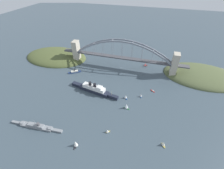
{
  "coord_description": "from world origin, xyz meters",
  "views": [
    {
      "loc": [
        -67.77,
        308.78,
        194.41
      ],
      "look_at": [
        0.0,
        79.37,
        8.0
      ],
      "focal_mm": 24.65,
      "sensor_mm": 36.0,
      "label": 1
    }
  ],
  "objects_px": {
    "ocean_liner": "(94,89)",
    "small_boat_5": "(126,97)",
    "small_boat_2": "(126,106)",
    "small_boat_1": "(141,95)",
    "seaplane_taxiing_near_bridge": "(145,65)",
    "harbor_arch_bridge": "(122,57)",
    "small_boat_3": "(153,91)",
    "harbor_ferry_steamer": "(75,72)",
    "small_boat_6": "(107,131)",
    "naval_cruiser": "(37,126)",
    "small_boat_0": "(163,144)",
    "small_boat_4": "(76,144)"
  },
  "relations": [
    {
      "from": "small_boat_2",
      "to": "ocean_liner",
      "type": "bearing_deg",
      "value": -20.02
    },
    {
      "from": "small_boat_0",
      "to": "harbor_arch_bridge",
      "type": "bearing_deg",
      "value": -60.33
    },
    {
      "from": "small_boat_2",
      "to": "small_boat_5",
      "type": "bearing_deg",
      "value": -74.55
    },
    {
      "from": "seaplane_taxiing_near_bridge",
      "to": "small_boat_2",
      "type": "height_order",
      "value": "small_boat_2"
    },
    {
      "from": "harbor_arch_bridge",
      "to": "small_boat_2",
      "type": "relative_size",
      "value": 25.0
    },
    {
      "from": "seaplane_taxiing_near_bridge",
      "to": "small_boat_3",
      "type": "height_order",
      "value": "seaplane_taxiing_near_bridge"
    },
    {
      "from": "naval_cruiser",
      "to": "small_boat_3",
      "type": "distance_m",
      "value": 210.64
    },
    {
      "from": "harbor_ferry_steamer",
      "to": "small_boat_6",
      "type": "distance_m",
      "value": 177.39
    },
    {
      "from": "naval_cruiser",
      "to": "harbor_ferry_steamer",
      "type": "distance_m",
      "value": 152.6
    },
    {
      "from": "harbor_ferry_steamer",
      "to": "seaplane_taxiing_near_bridge",
      "type": "distance_m",
      "value": 169.04
    },
    {
      "from": "ocean_liner",
      "to": "harbor_ferry_steamer",
      "type": "xyz_separation_m",
      "value": [
        67.39,
        -49.73,
        -3.96
      ]
    },
    {
      "from": "naval_cruiser",
      "to": "ocean_liner",
      "type": "bearing_deg",
      "value": -116.99
    },
    {
      "from": "small_boat_5",
      "to": "harbor_ferry_steamer",
      "type": "bearing_deg",
      "value": -21.4
    },
    {
      "from": "harbor_ferry_steamer",
      "to": "small_boat_4",
      "type": "bearing_deg",
      "value": 117.92
    },
    {
      "from": "small_boat_5",
      "to": "small_boat_1",
      "type": "bearing_deg",
      "value": -155.23
    },
    {
      "from": "naval_cruiser",
      "to": "small_boat_0",
      "type": "bearing_deg",
      "value": -172.7
    },
    {
      "from": "small_boat_4",
      "to": "small_boat_5",
      "type": "relative_size",
      "value": 1.44
    },
    {
      "from": "harbor_ferry_steamer",
      "to": "seaplane_taxiing_near_bridge",
      "type": "relative_size",
      "value": 2.19
    },
    {
      "from": "small_boat_2",
      "to": "small_boat_6",
      "type": "distance_m",
      "value": 57.48
    },
    {
      "from": "small_boat_2",
      "to": "small_boat_5",
      "type": "xyz_separation_m",
      "value": [
        6.64,
        -24.02,
        -1.75
      ]
    },
    {
      "from": "naval_cruiser",
      "to": "small_boat_1",
      "type": "relative_size",
      "value": 12.05
    },
    {
      "from": "seaplane_taxiing_near_bridge",
      "to": "small_boat_6",
      "type": "xyz_separation_m",
      "value": [
        31.3,
        204.35,
        0.98
      ]
    },
    {
      "from": "harbor_arch_bridge",
      "to": "small_boat_3",
      "type": "height_order",
      "value": "harbor_arch_bridge"
    },
    {
      "from": "ocean_liner",
      "to": "harbor_arch_bridge",
      "type": "bearing_deg",
      "value": -106.61
    },
    {
      "from": "harbor_arch_bridge",
      "to": "small_boat_2",
      "type": "bearing_deg",
      "value": 107.32
    },
    {
      "from": "small_boat_1",
      "to": "small_boat_4",
      "type": "relative_size",
      "value": 0.63
    },
    {
      "from": "harbor_arch_bridge",
      "to": "small_boat_6",
      "type": "relative_size",
      "value": 42.64
    },
    {
      "from": "harbor_arch_bridge",
      "to": "naval_cruiser",
      "type": "relative_size",
      "value": 3.44
    },
    {
      "from": "naval_cruiser",
      "to": "seaplane_taxiing_near_bridge",
      "type": "xyz_separation_m",
      "value": [
        -136.48,
        -226.05,
        -0.4
      ]
    },
    {
      "from": "harbor_arch_bridge",
      "to": "seaplane_taxiing_near_bridge",
      "type": "relative_size",
      "value": 23.99
    },
    {
      "from": "naval_cruiser",
      "to": "seaplane_taxiing_near_bridge",
      "type": "relative_size",
      "value": 6.97
    },
    {
      "from": "ocean_liner",
      "to": "naval_cruiser",
      "type": "bearing_deg",
      "value": 63.01
    },
    {
      "from": "ocean_liner",
      "to": "small_boat_5",
      "type": "height_order",
      "value": "ocean_liner"
    },
    {
      "from": "seaplane_taxiing_near_bridge",
      "to": "small_boat_1",
      "type": "bearing_deg",
      "value": 92.45
    },
    {
      "from": "small_boat_4",
      "to": "small_boat_6",
      "type": "xyz_separation_m",
      "value": [
        -34.46,
        -32.35,
        -1.94
      ]
    },
    {
      "from": "harbor_arch_bridge",
      "to": "small_boat_4",
      "type": "xyz_separation_m",
      "value": [
        11.35,
        213.54,
        -23.59
      ]
    },
    {
      "from": "small_boat_4",
      "to": "ocean_liner",
      "type": "bearing_deg",
      "value": -80.57
    },
    {
      "from": "small_boat_2",
      "to": "small_boat_1",
      "type": "bearing_deg",
      "value": -118.79
    },
    {
      "from": "small_boat_3",
      "to": "naval_cruiser",
      "type": "bearing_deg",
      "value": 40.02
    },
    {
      "from": "small_boat_4",
      "to": "small_boat_5",
      "type": "distance_m",
      "value": 119.86
    },
    {
      "from": "small_boat_1",
      "to": "small_boat_4",
      "type": "bearing_deg",
      "value": 60.29
    },
    {
      "from": "ocean_liner",
      "to": "seaplane_taxiing_near_bridge",
      "type": "distance_m",
      "value": 150.06
    },
    {
      "from": "harbor_arch_bridge",
      "to": "small_boat_5",
      "type": "relative_size",
      "value": 37.37
    },
    {
      "from": "naval_cruiser",
      "to": "small_boat_5",
      "type": "relative_size",
      "value": 10.86
    },
    {
      "from": "small_boat_5",
      "to": "small_boat_4",
      "type": "bearing_deg",
      "value": 68.45
    },
    {
      "from": "harbor_ferry_steamer",
      "to": "small_boat_5",
      "type": "xyz_separation_m",
      "value": [
        -130.13,
        51.0,
        1.35
      ]
    },
    {
      "from": "small_boat_2",
      "to": "small_boat_4",
      "type": "distance_m",
      "value": 101.07
    },
    {
      "from": "small_boat_3",
      "to": "small_boat_0",
      "type": "bearing_deg",
      "value": 101.58
    },
    {
      "from": "small_boat_0",
      "to": "seaplane_taxiing_near_bridge",
      "type": "bearing_deg",
      "value": -76.73
    },
    {
      "from": "small_boat_6",
      "to": "harbor_ferry_steamer",
      "type": "bearing_deg",
      "value": -47.18
    }
  ]
}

